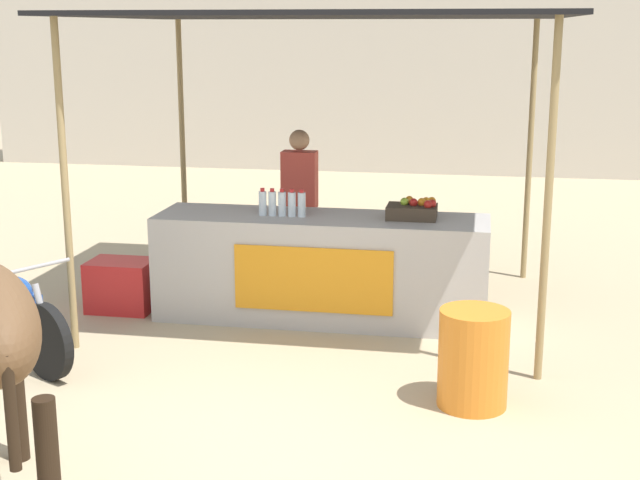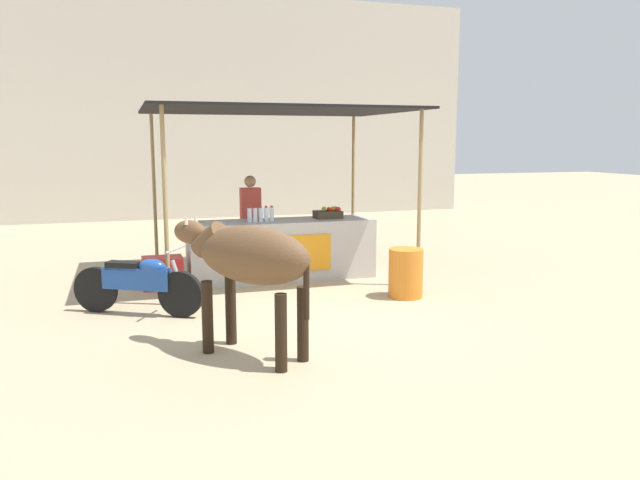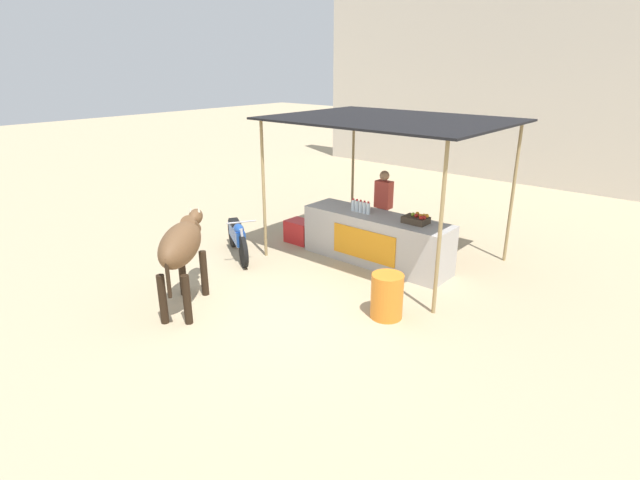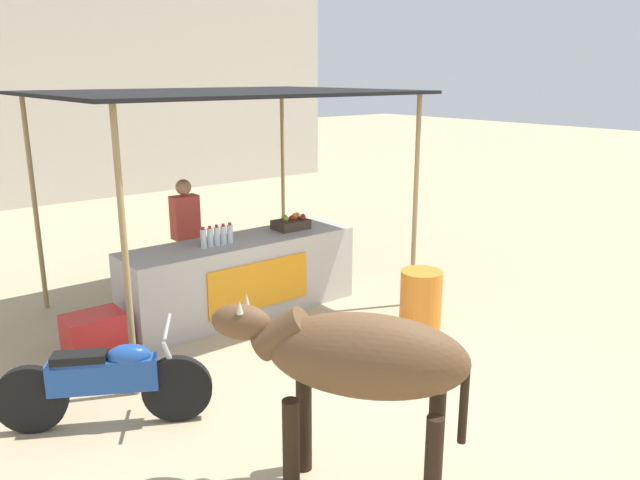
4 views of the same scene
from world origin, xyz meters
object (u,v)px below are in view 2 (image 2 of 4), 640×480
Objects in this scene: vendor_behind_counter at (251,222)px; cooler_box at (163,273)px; cow at (248,259)px; fruit_crate at (329,214)px; stall_counter at (282,250)px; water_barrel at (406,273)px; motorcycle_parked at (139,282)px.

cooler_box is (-1.55, -0.85, -0.61)m from vendor_behind_counter.
vendor_behind_counter is at bearing 28.77° from cooler_box.
fruit_crate is at bearing 60.04° from cow.
stall_counter is at bearing -64.83° from vendor_behind_counter.
stall_counter is 3.75m from cow.
stall_counter is at bearing -176.03° from fruit_crate.
cooler_box is at bearing -177.08° from stall_counter.
stall_counter is 0.91m from vendor_behind_counter.
water_barrel is 0.43× the size of cow.
motorcycle_parked is at bearing -152.98° from fruit_crate.
stall_counter is 0.99m from fruit_crate.
water_barrel is 0.44× the size of motorcycle_parked.
motorcycle_parked is at bearing -105.06° from cooler_box.
stall_counter is 1.92m from cooler_box.
cooler_box is at bearing 153.68° from water_barrel.
vendor_behind_counter is 3.08m from water_barrel.
cow is (0.67, -3.41, 0.79)m from cooler_box.
stall_counter is 4.26× the size of water_barrel.
vendor_behind_counter is 1.00× the size of cow.
motorcycle_parked is (-2.29, -1.53, -0.05)m from stall_counter.
fruit_crate is 0.27× the size of cow.
cow reaches higher than water_barrel.
vendor_behind_counter is at bearing 115.17° from stall_counter.
cow is at bearing -146.03° from water_barrel.
cooler_box is 0.38× the size of motorcycle_parked.
fruit_crate is (0.82, 0.06, 0.55)m from stall_counter.
stall_counter is at bearing 128.97° from water_barrel.
water_barrel is (0.58, -1.79, -0.68)m from fruit_crate.
water_barrel is at bearing -26.32° from cooler_box.
cow is 1.03× the size of motorcycle_parked.
water_barrel is 3.24m from cow.
cooler_box is at bearing 101.16° from cow.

